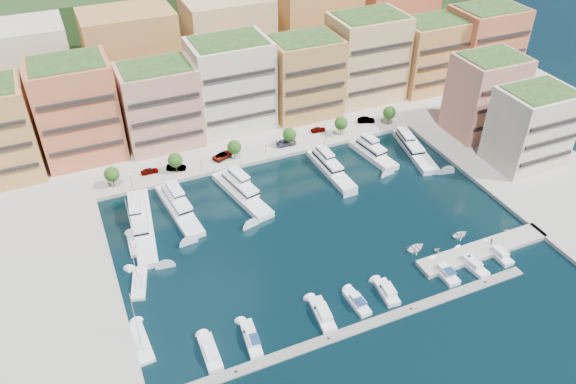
# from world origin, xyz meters

# --- Properties ---
(ground) EXTENTS (400.00, 400.00, 0.00)m
(ground) POSITION_xyz_m (0.00, 0.00, 0.00)
(ground) COLOR black
(ground) RESTS_ON ground
(north_quay) EXTENTS (220.00, 64.00, 2.00)m
(north_quay) POSITION_xyz_m (0.00, 62.00, 0.00)
(north_quay) COLOR #9E998E
(north_quay) RESTS_ON ground
(east_quay) EXTENTS (34.00, 76.00, 2.00)m
(east_quay) POSITION_xyz_m (62.00, -8.00, 0.00)
(east_quay) COLOR #9E998E
(east_quay) RESTS_ON ground
(west_quay) EXTENTS (34.00, 76.00, 2.00)m
(west_quay) POSITION_xyz_m (-62.00, -8.00, 0.00)
(west_quay) COLOR #9E998E
(west_quay) RESTS_ON ground
(hillside) EXTENTS (240.00, 40.00, 58.00)m
(hillside) POSITION_xyz_m (0.00, 110.00, 0.00)
(hillside) COLOR #1F3114
(hillside) RESTS_ON ground
(south_pontoon) EXTENTS (72.00, 2.20, 0.35)m
(south_pontoon) POSITION_xyz_m (-3.00, -30.00, 0.00)
(south_pontoon) COLOR gray
(south_pontoon) RESTS_ON ground
(finger_pier) EXTENTS (32.00, 5.00, 2.00)m
(finger_pier) POSITION_xyz_m (30.00, -22.00, 0.00)
(finger_pier) COLOR #9E998E
(finger_pier) RESTS_ON ground
(apartment_1) EXTENTS (20.00, 16.50, 26.80)m
(apartment_1) POSITION_xyz_m (-44.00, 51.99, 14.31)
(apartment_1) COLOR #D66C47
(apartment_1) RESTS_ON north_quay
(apartment_2) EXTENTS (20.00, 15.50, 22.80)m
(apartment_2) POSITION_xyz_m (-23.00, 49.99, 12.31)
(apartment_2) COLOR tan
(apartment_2) RESTS_ON north_quay
(apartment_3) EXTENTS (22.00, 16.50, 25.80)m
(apartment_3) POSITION_xyz_m (-2.00, 51.99, 13.81)
(apartment_3) COLOR #F6DFBE
(apartment_3) RESTS_ON north_quay
(apartment_4) EXTENTS (20.00, 15.50, 23.80)m
(apartment_4) POSITION_xyz_m (20.00, 49.99, 12.81)
(apartment_4) COLOR #BC7F46
(apartment_4) RESTS_ON north_quay
(apartment_5) EXTENTS (22.00, 16.50, 26.80)m
(apartment_5) POSITION_xyz_m (42.00, 51.99, 14.31)
(apartment_5) COLOR #E2B378
(apartment_5) RESTS_ON north_quay
(apartment_6) EXTENTS (20.00, 15.50, 22.80)m
(apartment_6) POSITION_xyz_m (64.00, 49.99, 12.31)
(apartment_6) COLOR #C58848
(apartment_6) RESTS_ON north_quay
(apartment_7) EXTENTS (22.00, 16.50, 24.80)m
(apartment_7) POSITION_xyz_m (84.00, 47.99, 13.31)
(apartment_7) COLOR #D66C47
(apartment_7) RESTS_ON north_quay
(apartment_east_a) EXTENTS (18.00, 14.50, 22.80)m
(apartment_east_a) POSITION_xyz_m (62.00, 19.99, 12.31)
(apartment_east_a) COLOR tan
(apartment_east_a) RESTS_ON east_quay
(apartment_east_b) EXTENTS (18.00, 14.50, 20.80)m
(apartment_east_b) POSITION_xyz_m (62.00, 1.99, 11.31)
(apartment_east_b) COLOR #F6DFBE
(apartment_east_b) RESTS_ON east_quay
(backblock_0) EXTENTS (26.00, 18.00, 30.00)m
(backblock_0) POSITION_xyz_m (-55.00, 74.00, 16.00)
(backblock_0) COLOR #F6DFBE
(backblock_0) RESTS_ON north_quay
(backblock_1) EXTENTS (26.00, 18.00, 30.00)m
(backblock_1) POSITION_xyz_m (-25.00, 74.00, 16.00)
(backblock_1) COLOR #BC7F46
(backblock_1) RESTS_ON north_quay
(backblock_2) EXTENTS (26.00, 18.00, 30.00)m
(backblock_2) POSITION_xyz_m (5.00, 74.00, 16.00)
(backblock_2) COLOR #E2B378
(backblock_2) RESTS_ON north_quay
(backblock_3) EXTENTS (26.00, 18.00, 30.00)m
(backblock_3) POSITION_xyz_m (35.00, 74.00, 16.00)
(backblock_3) COLOR #C58848
(backblock_3) RESTS_ON north_quay
(backblock_4) EXTENTS (26.00, 18.00, 30.00)m
(backblock_4) POSITION_xyz_m (65.00, 74.00, 16.00)
(backblock_4) COLOR #D66C47
(backblock_4) RESTS_ON north_quay
(tree_0) EXTENTS (3.80, 3.80, 5.65)m
(tree_0) POSITION_xyz_m (-40.00, 33.50, 4.74)
(tree_0) COLOR #473323
(tree_0) RESTS_ON north_quay
(tree_1) EXTENTS (3.80, 3.80, 5.65)m
(tree_1) POSITION_xyz_m (-24.00, 33.50, 4.74)
(tree_1) COLOR #473323
(tree_1) RESTS_ON north_quay
(tree_2) EXTENTS (3.80, 3.80, 5.65)m
(tree_2) POSITION_xyz_m (-8.00, 33.50, 4.74)
(tree_2) COLOR #473323
(tree_2) RESTS_ON north_quay
(tree_3) EXTENTS (3.80, 3.80, 5.65)m
(tree_3) POSITION_xyz_m (8.00, 33.50, 4.74)
(tree_3) COLOR #473323
(tree_3) RESTS_ON north_quay
(tree_4) EXTENTS (3.80, 3.80, 5.65)m
(tree_4) POSITION_xyz_m (24.00, 33.50, 4.74)
(tree_4) COLOR #473323
(tree_4) RESTS_ON north_quay
(tree_5) EXTENTS (3.80, 3.80, 5.65)m
(tree_5) POSITION_xyz_m (40.00, 33.50, 4.74)
(tree_5) COLOR #473323
(tree_5) RESTS_ON north_quay
(lamppost_0) EXTENTS (0.30, 0.30, 4.20)m
(lamppost_0) POSITION_xyz_m (-36.00, 31.20, 3.83)
(lamppost_0) COLOR black
(lamppost_0) RESTS_ON north_quay
(lamppost_1) EXTENTS (0.30, 0.30, 4.20)m
(lamppost_1) POSITION_xyz_m (-18.00, 31.20, 3.83)
(lamppost_1) COLOR black
(lamppost_1) RESTS_ON north_quay
(lamppost_2) EXTENTS (0.30, 0.30, 4.20)m
(lamppost_2) POSITION_xyz_m (0.00, 31.20, 3.83)
(lamppost_2) COLOR black
(lamppost_2) RESTS_ON north_quay
(lamppost_3) EXTENTS (0.30, 0.30, 4.20)m
(lamppost_3) POSITION_xyz_m (18.00, 31.20, 3.83)
(lamppost_3) COLOR black
(lamppost_3) RESTS_ON north_quay
(lamppost_4) EXTENTS (0.30, 0.30, 4.20)m
(lamppost_4) POSITION_xyz_m (36.00, 31.20, 3.83)
(lamppost_4) COLOR black
(lamppost_4) RESTS_ON north_quay
(yacht_0) EXTENTS (7.63, 27.79, 7.30)m
(yacht_0) POSITION_xyz_m (-36.57, 16.42, 1.21)
(yacht_0) COLOR white
(yacht_0) RESTS_ON ground
(yacht_1) EXTENTS (6.71, 22.51, 7.30)m
(yacht_1) POSITION_xyz_m (-27.48, 18.79, 1.09)
(yacht_1) COLOR white
(yacht_1) RESTS_ON ground
(yacht_2) EXTENTS (8.91, 22.69, 7.30)m
(yacht_2) POSITION_xyz_m (-11.70, 18.81, 1.21)
(yacht_2) COLOR white
(yacht_2) RESTS_ON ground
(yacht_4) EXTENTS (4.84, 20.78, 7.30)m
(yacht_4) POSITION_xyz_m (13.36, 19.48, 1.09)
(yacht_4) COLOR white
(yacht_4) RESTS_ON ground
(yacht_5) EXTENTS (6.71, 17.06, 7.30)m
(yacht_5) POSITION_xyz_m (27.36, 21.39, 1.21)
(yacht_5) COLOR white
(yacht_5) RESTS_ON ground
(yacht_6) EXTENTS (8.61, 22.60, 7.30)m
(yacht_6) POSITION_xyz_m (39.00, 18.86, 1.21)
(yacht_6) COLOR white
(yacht_6) RESTS_ON ground
(cruiser_0) EXTENTS (2.95, 8.44, 2.55)m
(cruiser_0) POSITION_xyz_m (-32.94, -24.59, 0.55)
(cruiser_0) COLOR white
(cruiser_0) RESTS_ON ground
(cruiser_1) EXTENTS (3.30, 8.99, 2.66)m
(cruiser_1) POSITION_xyz_m (-25.09, -24.62, 0.57)
(cruiser_1) COLOR white
(cruiser_1) RESTS_ON ground
(cruiser_3) EXTENTS (3.65, 9.05, 2.55)m
(cruiser_3) POSITION_xyz_m (-10.49, -24.60, 0.55)
(cruiser_3) COLOR white
(cruiser_3) RESTS_ON ground
(cruiser_4) EXTENTS (2.71, 7.39, 2.66)m
(cruiser_4) POSITION_xyz_m (-2.93, -24.60, 0.57)
(cruiser_4) COLOR white
(cruiser_4) RESTS_ON ground
(cruiser_5) EXTENTS (3.46, 7.37, 2.55)m
(cruiser_5) POSITION_xyz_m (3.93, -24.58, 0.55)
(cruiser_5) COLOR white
(cruiser_5) RESTS_ON ground
(cruiser_7) EXTENTS (2.82, 7.58, 2.66)m
(cruiser_7) POSITION_xyz_m (17.88, -24.60, 0.57)
(cruiser_7) COLOR white
(cruiser_7) RESTS_ON ground
(cruiser_8) EXTENTS (3.49, 9.10, 2.55)m
(cruiser_8) POSITION_xyz_m (24.52, -24.60, 0.55)
(cruiser_8) COLOR white
(cruiser_8) RESTS_ON ground
(cruiser_9) EXTENTS (2.66, 7.34, 2.55)m
(cruiser_9) POSITION_xyz_m (32.03, -24.58, 0.55)
(cruiser_9) COLOR white
(cruiser_9) RESTS_ON ground
(sailboat_0) EXTENTS (3.33, 10.00, 13.20)m
(sailboat_0) POSITION_xyz_m (-43.85, -17.34, 0.31)
(sailboat_0) COLOR white
(sailboat_0) RESTS_ON ground
(sailboat_1) EXTENTS (5.09, 9.70, 13.20)m
(sailboat_1) POSITION_xyz_m (-41.05, -2.04, 0.31)
(sailboat_1) COLOR white
(sailboat_1) RESTS_ON ground
(sailboat_2) EXTENTS (3.17, 7.92, 13.20)m
(sailboat_2) POSITION_xyz_m (-39.52, 10.20, 0.32)
(sailboat_2) COLOR white
(sailboat_2) RESTS_ON ground
(tender_2) EXTENTS (4.16, 3.19, 0.80)m
(tender_2) POSITION_xyz_m (28.61, -15.86, 0.40)
(tender_2) COLOR silver
(tender_2) RESTS_ON ground
(tender_1) EXTENTS (1.72, 1.52, 0.85)m
(tender_1) POSITION_xyz_m (20.71, -17.88, 0.43)
(tender_1) COLOR #C6B697
(tender_1) RESTS_ON ground
(tender_0) EXTENTS (4.99, 4.01, 0.92)m
(tender_0) POSITION_xyz_m (16.85, -15.65, 0.46)
(tender_0) COLOR white
(tender_0) RESTS_ON ground
(tender_3) EXTENTS (1.67, 1.52, 0.75)m
(tender_3) POSITION_xyz_m (39.24, -18.70, 0.38)
(tender_3) COLOR #C5B397
(tender_3) RESTS_ON ground
(car_0) EXTENTS (4.43, 1.78, 1.51)m
(car_0) POSITION_xyz_m (-30.55, 35.83, 1.76)
(car_0) COLOR gray
(car_0) RESTS_ON north_quay
(car_1) EXTENTS (5.34, 3.63, 1.67)m
(car_1) POSITION_xyz_m (-23.81, 34.68, 1.83)
(car_1) COLOR gray
(car_1) RESTS_ON north_quay
(car_2) EXTENTS (6.53, 4.95, 1.65)m
(car_2) POSITION_xyz_m (-10.84, 35.29, 1.82)
(car_2) COLOR gray
(car_2) RESTS_ON north_quay
(car_3) EXTENTS (5.98, 2.58, 1.71)m
(car_3) POSITION_xyz_m (7.55, 34.58, 1.86)
(car_3) COLOR gray
(car_3) RESTS_ON north_quay
(car_4) EXTENTS (4.55, 2.11, 1.51)m
(car_4) POSITION_xyz_m (18.98, 37.62, 1.75)
(car_4) COLOR gray
(car_4) RESTS_ON north_quay
(car_5) EXTENTS (5.41, 3.39, 1.68)m
(car_5) POSITION_xyz_m (34.39, 36.85, 1.84)
(car_5) COLOR gray
(car_5) RESTS_ON north_quay
(person_0) EXTENTS (0.80, 0.82, 1.90)m
(person_0) POSITION_xyz_m (24.24, -23.95, 1.95)
(person_0) COLOR #26354C
(person_0) RESTS_ON finger_pier
(person_1) EXTENTS (0.98, 0.94, 1.60)m
(person_1) POSITION_xyz_m (32.15, -21.62, 1.80)
(person_1) COLOR #4C3E2E
(person_1) RESTS_ON finger_pier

